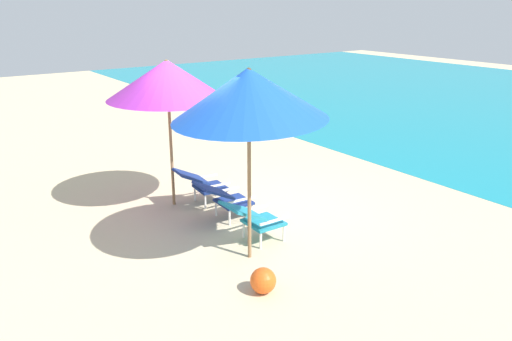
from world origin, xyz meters
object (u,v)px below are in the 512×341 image
at_px(lounge_chair_right, 254,217).
at_px(beach_umbrella_right, 249,94).
at_px(lounge_chair_left, 201,182).
at_px(beach_umbrella_left, 167,80).
at_px(lounge_chair_center, 224,197).
at_px(beach_ball, 263,281).

height_order(lounge_chair_right, beach_umbrella_right, beach_umbrella_right).
bearing_deg(lounge_chair_left, beach_umbrella_left, -124.63).
distance_m(lounge_chair_left, lounge_chair_center, 0.80).
relative_size(lounge_chair_right, beach_umbrella_right, 0.33).
bearing_deg(lounge_chair_left, lounge_chair_center, -2.41).
bearing_deg(lounge_chair_right, lounge_chair_center, 175.01).
bearing_deg(lounge_chair_center, lounge_chair_left, 177.59).
distance_m(lounge_chair_center, beach_umbrella_right, 2.30).
bearing_deg(beach_umbrella_right, lounge_chair_center, 162.96).
bearing_deg(beach_ball, lounge_chair_center, 159.95).
height_order(lounge_chair_center, beach_umbrella_right, beach_umbrella_right).
bearing_deg(beach_umbrella_right, lounge_chair_left, 168.45).
bearing_deg(lounge_chair_center, beach_umbrella_left, -161.10).
relative_size(lounge_chair_left, beach_umbrella_left, 0.37).
distance_m(lounge_chair_left, beach_umbrella_right, 2.82).
relative_size(lounge_chair_center, beach_umbrella_left, 0.36).
bearing_deg(beach_umbrella_right, beach_umbrella_left, 179.48).
xyz_separation_m(lounge_chair_right, beach_umbrella_right, (0.33, -0.31, 1.87)).
distance_m(lounge_chair_left, beach_ball, 3.03).
relative_size(lounge_chair_right, beach_ball, 2.74).
bearing_deg(lounge_chair_left, lounge_chair_right, -3.81).
xyz_separation_m(lounge_chair_right, beach_ball, (1.17, -0.69, -0.24)).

